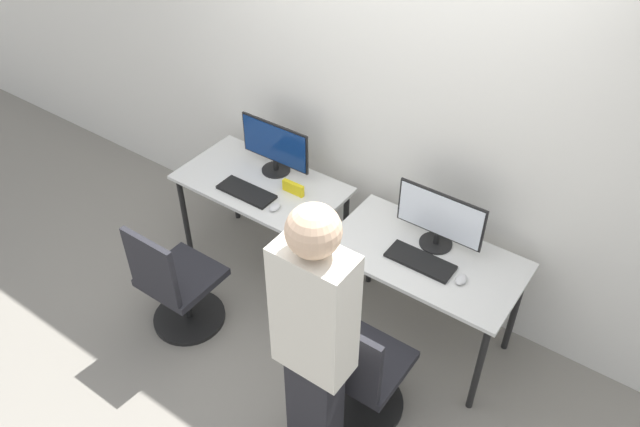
# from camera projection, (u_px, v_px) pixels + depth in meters

# --- Properties ---
(ground_plane) EXTENTS (20.00, 20.00, 0.00)m
(ground_plane) POSITION_uv_depth(u_px,v_px,m) (309.00, 325.00, 4.17)
(ground_plane) COLOR gray
(wall_back) EXTENTS (12.00, 0.05, 2.80)m
(wall_back) POSITION_uv_depth(u_px,v_px,m) (380.00, 93.00, 3.76)
(wall_back) COLOR silver
(wall_back) RESTS_ON ground_plane
(desk_left) EXTENTS (1.13, 0.63, 0.73)m
(desk_left) POSITION_uv_depth(u_px,v_px,m) (262.00, 192.00, 4.24)
(desk_left) COLOR silver
(desk_left) RESTS_ON ground_plane
(monitor_left) EXTENTS (0.54, 0.20, 0.37)m
(monitor_left) POSITION_uv_depth(u_px,v_px,m) (275.00, 147.00, 4.16)
(monitor_left) COLOR black
(monitor_left) RESTS_ON desk_left
(keyboard_left) EXTENTS (0.40, 0.16, 0.02)m
(keyboard_left) POSITION_uv_depth(u_px,v_px,m) (246.00, 192.00, 4.08)
(keyboard_left) COLOR black
(keyboard_left) RESTS_ON desk_left
(mouse_left) EXTENTS (0.06, 0.09, 0.03)m
(mouse_left) POSITION_uv_depth(u_px,v_px,m) (275.00, 207.00, 3.95)
(mouse_left) COLOR silver
(mouse_left) RESTS_ON desk_left
(office_chair_left) EXTENTS (0.48, 0.48, 0.86)m
(office_chair_left) POSITION_uv_depth(u_px,v_px,m) (177.00, 288.00, 3.97)
(office_chair_left) COLOR black
(office_chair_left) RESTS_ON ground_plane
(desk_right) EXTENTS (1.13, 0.63, 0.73)m
(desk_right) POSITION_uv_depth(u_px,v_px,m) (424.00, 266.00, 3.68)
(desk_right) COLOR silver
(desk_right) RESTS_ON ground_plane
(monitor_right) EXTENTS (0.54, 0.20, 0.37)m
(monitor_right) POSITION_uv_depth(u_px,v_px,m) (440.00, 219.00, 3.58)
(monitor_right) COLOR black
(monitor_right) RESTS_ON desk_right
(keyboard_right) EXTENTS (0.40, 0.16, 0.02)m
(keyboard_right) POSITION_uv_depth(u_px,v_px,m) (420.00, 261.00, 3.58)
(keyboard_right) COLOR black
(keyboard_right) RESTS_ON desk_right
(mouse_right) EXTENTS (0.06, 0.09, 0.03)m
(mouse_right) POSITION_uv_depth(u_px,v_px,m) (461.00, 279.00, 3.46)
(mouse_right) COLOR silver
(mouse_right) RESTS_ON desk_right
(office_chair_right) EXTENTS (0.48, 0.48, 0.86)m
(office_chair_right) POSITION_uv_depth(u_px,v_px,m) (360.00, 374.00, 3.46)
(office_chair_right) COLOR black
(office_chair_right) RESTS_ON ground_plane
(person_right) EXTENTS (0.36, 0.23, 1.76)m
(person_right) POSITION_uv_depth(u_px,v_px,m) (314.00, 341.00, 2.85)
(person_right) COLOR #232328
(person_right) RESTS_ON ground_plane
(placard_left) EXTENTS (0.16, 0.03, 0.08)m
(placard_left) POSITION_uv_depth(u_px,v_px,m) (293.00, 188.00, 4.07)
(placard_left) COLOR yellow
(placard_left) RESTS_ON desk_left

